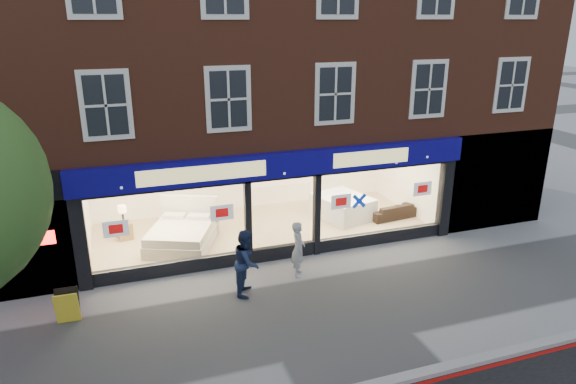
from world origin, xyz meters
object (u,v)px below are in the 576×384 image
a_board (67,306)px  pedestrian_blue (247,262)px  display_bed (182,234)px  pedestrian_grey (298,249)px  mattress_stack (343,207)px  sofa (393,211)px

a_board → pedestrian_blue: 4.35m
display_bed → pedestrian_grey: 4.01m
pedestrian_blue → pedestrian_grey: bearing=-48.7°
mattress_stack → pedestrian_grey: size_ratio=1.43×
mattress_stack → a_board: bearing=-156.5°
mattress_stack → sofa: bearing=-21.4°
sofa → pedestrian_grey: bearing=24.4°
display_bed → sofa: (7.33, -0.11, -0.10)m
display_bed → pedestrian_grey: size_ratio=1.77×
display_bed → mattress_stack: display_bed is taller
display_bed → sofa: display_bed is taller
sofa → pedestrian_blue: bearing=21.0°
mattress_stack → pedestrian_grey: 4.48m
mattress_stack → sofa: size_ratio=1.29×
display_bed → pedestrian_grey: bearing=-22.1°
pedestrian_grey → mattress_stack: bearing=-24.5°
sofa → mattress_stack: bearing=-28.2°
mattress_stack → pedestrian_grey: bearing=-130.7°
sofa → pedestrian_blue: pedestrian_blue is taller
pedestrian_grey → a_board: bearing=110.4°
mattress_stack → pedestrian_blue: pedestrian_blue is taller
mattress_stack → sofa: 1.76m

